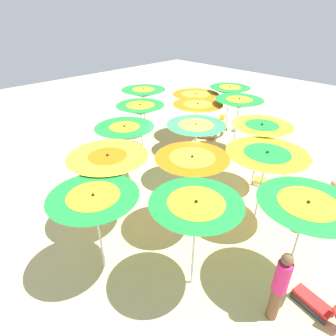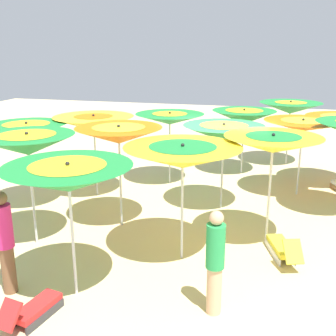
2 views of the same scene
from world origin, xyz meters
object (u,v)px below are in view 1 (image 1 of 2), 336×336
at_px(beach_umbrella_7, 196,130).
at_px(beach_umbrella_12, 125,131).
at_px(beach_umbrella_2, 261,130).
at_px(beach_umbrella_14, 144,93).
at_px(beach_umbrella_9, 196,98).
at_px(beachgoer_1, 327,205).
at_px(lounger_3, 223,124).
at_px(beach_umbrella_3, 239,103).
at_px(beach_umbrella_4, 229,91).
at_px(beach_umbrella_1, 266,159).
at_px(beachgoer_0, 279,286).
at_px(lounger_2, 207,134).
at_px(beach_umbrella_13, 141,110).
at_px(beach_ball, 235,128).
at_px(beach_umbrella_8, 198,107).
at_px(lounger_1, 317,304).
at_px(beach_umbrella_5, 196,210).
at_px(beach_umbrella_11, 108,162).
at_px(beach_umbrella_10, 94,202).
at_px(beach_umbrella_6, 192,163).
at_px(beach_umbrella_0, 306,211).
at_px(lounger_0, 271,182).

xyz_separation_m(beach_umbrella_7, beach_umbrella_12, (-1.69, -1.86, -0.00)).
bearing_deg(beach_umbrella_2, beach_umbrella_14, 175.97).
height_order(beach_umbrella_9, beachgoer_1, beach_umbrella_9).
xyz_separation_m(beach_umbrella_12, lounger_3, (-0.67, 7.01, -1.83)).
bearing_deg(beach_umbrella_3, beach_umbrella_4, 135.37).
distance_m(beach_umbrella_1, beachgoer_0, 3.48).
bearing_deg(lounger_3, lounger_2, -36.36).
relative_size(beach_umbrella_13, beach_ball, 7.46).
xyz_separation_m(beach_umbrella_8, lounger_1, (7.12, -4.19, -1.82)).
bearing_deg(beach_umbrella_2, beachgoer_0, -54.33).
xyz_separation_m(beach_umbrella_5, beach_umbrella_11, (-3.19, 0.01, -0.12)).
distance_m(beach_umbrella_13, lounger_1, 9.35).
relative_size(beach_umbrella_5, beach_umbrella_14, 1.08).
bearing_deg(beachgoer_0, lounger_3, 14.23).
distance_m(lounger_3, beachgoer_1, 8.37).
bearing_deg(lounger_3, beach_umbrella_8, -32.05).
distance_m(beach_umbrella_11, beach_umbrella_13, 5.05).
distance_m(beach_umbrella_5, beach_umbrella_7, 4.78).
bearing_deg(beach_umbrella_8, lounger_2, 108.49).
distance_m(beach_umbrella_4, beach_umbrella_7, 5.08).
height_order(beach_umbrella_3, lounger_3, beach_umbrella_3).
distance_m(beachgoer_0, beachgoer_1, 3.56).
height_order(beach_umbrella_10, beach_ball, beach_umbrella_10).
distance_m(beach_umbrella_11, beach_umbrella_12, 2.38).
bearing_deg(beach_umbrella_6, beach_umbrella_4, 117.59).
bearing_deg(beach_umbrella_13, lounger_2, 68.00).
relative_size(beach_umbrella_9, beachgoer_1, 1.26).
bearing_deg(lounger_2, beach_umbrella_0, 119.89).
height_order(beach_umbrella_1, beach_umbrella_10, beach_umbrella_1).
relative_size(beach_umbrella_7, beach_umbrella_13, 1.05).
relative_size(beach_umbrella_3, lounger_3, 2.51).
height_order(beach_umbrella_8, lounger_3, beach_umbrella_8).
relative_size(beach_umbrella_8, lounger_0, 1.63).
bearing_deg(beach_umbrella_0, beachgoer_0, -78.70).
bearing_deg(beach_umbrella_13, beach_umbrella_1, -5.74).
relative_size(beach_umbrella_3, beachgoer_0, 1.32).
bearing_deg(beach_umbrella_1, beach_umbrella_3, 132.26).
relative_size(beach_umbrella_8, lounger_3, 2.28).
height_order(beach_umbrella_2, beach_umbrella_4, beach_umbrella_2).
distance_m(beach_umbrella_1, lounger_0, 2.83).
height_order(beach_umbrella_8, beach_umbrella_10, beach_umbrella_10).
height_order(lounger_2, beachgoer_1, beachgoer_1).
distance_m(beach_umbrella_1, lounger_3, 7.91).
height_order(beach_umbrella_7, beach_umbrella_11, beach_umbrella_11).
relative_size(beach_umbrella_12, lounger_0, 1.64).
xyz_separation_m(beach_umbrella_0, beach_umbrella_3, (-5.03, 5.10, 0.09)).
xyz_separation_m(beach_umbrella_6, beach_umbrella_10, (-0.50, -2.71, -0.14)).
bearing_deg(beach_ball, beachgoer_0, -51.78).
xyz_separation_m(beach_umbrella_0, beach_umbrella_8, (-6.28, 3.88, -0.10)).
xyz_separation_m(beach_umbrella_14, lounger_3, (2.55, 3.44, -1.85)).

